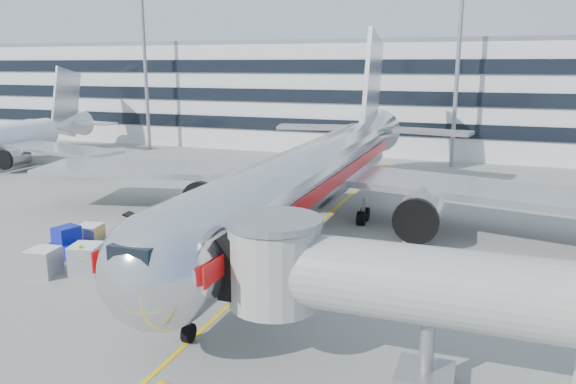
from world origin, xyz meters
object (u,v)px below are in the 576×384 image
(cargo_container_right, at_px, (90,236))
(cargo_container_left, at_px, (44,262))
(main_jet, at_px, (317,173))
(ramp_worker, at_px, (81,261))
(belt_loader, at_px, (146,233))
(cargo_container_front, at_px, (87,259))
(baggage_tug, at_px, (71,245))

(cargo_container_right, bearing_deg, cargo_container_left, -80.11)
(main_jet, height_order, ramp_worker, main_jet)
(belt_loader, distance_m, cargo_container_right, 3.77)
(main_jet, distance_m, belt_loader, 13.35)
(cargo_container_right, bearing_deg, cargo_container_front, -53.25)
(ramp_worker, bearing_deg, baggage_tug, 116.51)
(main_jet, bearing_deg, ramp_worker, -123.60)
(belt_loader, relative_size, cargo_container_right, 2.43)
(belt_loader, relative_size, baggage_tug, 1.35)
(belt_loader, height_order, cargo_container_right, belt_loader)
(cargo_container_front, bearing_deg, cargo_container_left, -150.20)
(belt_loader, bearing_deg, baggage_tug, -114.31)
(main_jet, height_order, cargo_container_front, main_jet)
(cargo_container_right, bearing_deg, baggage_tug, -79.78)
(baggage_tug, distance_m, cargo_container_left, 2.99)
(main_jet, bearing_deg, baggage_tug, -135.46)
(baggage_tug, relative_size, cargo_container_left, 1.76)
(cargo_container_left, distance_m, cargo_container_front, 2.45)
(main_jet, xyz_separation_m, cargo_container_front, (-10.06, -14.21, -3.33))
(ramp_worker, bearing_deg, belt_loader, 71.39)
(cargo_container_right, relative_size, ramp_worker, 0.87)
(belt_loader, bearing_deg, cargo_container_right, -135.40)
(belt_loader, bearing_deg, cargo_container_left, -102.48)
(main_jet, relative_size, baggage_tug, 16.33)
(cargo_container_left, xyz_separation_m, cargo_container_right, (-0.92, 5.30, -0.04))
(baggage_tug, distance_m, cargo_container_right, 2.39)
(main_jet, bearing_deg, cargo_container_right, -142.30)
(main_jet, distance_m, cargo_container_front, 17.73)
(cargo_container_right, bearing_deg, ramp_worker, -55.93)
(belt_loader, bearing_deg, ramp_worker, -85.85)
(cargo_container_front, relative_size, ramp_worker, 1.03)
(cargo_container_right, relative_size, cargo_container_front, 0.84)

